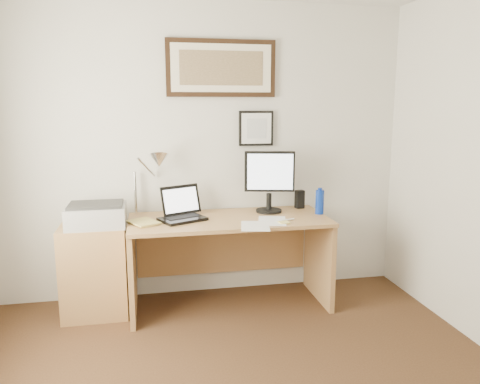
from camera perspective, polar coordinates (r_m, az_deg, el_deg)
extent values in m
cube|color=silver|center=(4.04, -4.38, 4.86)|extent=(3.50, 0.02, 2.50)
cube|color=#9E7142|center=(3.92, -17.26, -9.09)|extent=(0.50, 0.40, 0.73)
cylinder|color=#0B2B97|center=(3.96, 9.68, -1.22)|extent=(0.07, 0.07, 0.20)
cylinder|color=#0B2B97|center=(3.94, 9.74, 0.35)|extent=(0.04, 0.04, 0.02)
cube|color=black|center=(4.16, 7.28, -0.88)|extent=(0.08, 0.07, 0.16)
cube|color=white|center=(3.54, 1.87, -4.16)|extent=(0.27, 0.34, 0.00)
cube|color=white|center=(3.69, 3.93, -3.53)|extent=(0.29, 0.35, 0.00)
cube|color=#EED970|center=(3.64, 5.38, -3.70)|extent=(0.09, 0.09, 0.01)
cylinder|color=white|center=(3.71, 5.70, -3.42)|extent=(0.14, 0.06, 0.02)
imported|color=tan|center=(3.64, -12.90, -3.88)|extent=(0.28, 0.30, 0.02)
cube|color=#9E7142|center=(3.79, -1.35, -3.42)|extent=(1.60, 0.70, 0.03)
cube|color=#9E7142|center=(3.85, -12.99, -9.30)|extent=(0.04, 0.65, 0.72)
cube|color=#9E7142|center=(4.10, 9.60, -7.95)|extent=(0.04, 0.65, 0.72)
cube|color=#9E7142|center=(4.18, -2.11, -6.12)|extent=(1.50, 0.03, 0.55)
cube|color=black|center=(3.73, -7.02, -3.29)|extent=(0.41, 0.36, 0.02)
cube|color=black|center=(3.76, -7.06, -2.97)|extent=(0.31, 0.24, 0.00)
cube|color=black|center=(3.83, -7.21, -0.95)|extent=(0.34, 0.21, 0.23)
cube|color=white|center=(3.83, -7.21, -0.98)|extent=(0.29, 0.17, 0.18)
cylinder|color=black|center=(4.00, 3.53, -2.29)|extent=(0.22, 0.22, 0.02)
cylinder|color=black|center=(3.99, 3.54, -1.17)|extent=(0.04, 0.04, 0.14)
cube|color=black|center=(3.93, 3.62, 2.51)|extent=(0.42, 0.12, 0.34)
cube|color=white|center=(3.91, 3.70, 2.47)|extent=(0.37, 0.08, 0.30)
cube|color=#A5A5A8|center=(3.76, -17.10, -2.82)|extent=(0.44, 0.34, 0.16)
cube|color=#2E2E2E|center=(3.75, -17.17, -1.48)|extent=(0.40, 0.30, 0.02)
cylinder|color=silver|center=(3.98, -12.64, -0.11)|extent=(0.02, 0.02, 0.36)
cylinder|color=silver|center=(3.88, -11.32, 2.96)|extent=(0.15, 0.23, 0.19)
cone|color=silver|center=(3.82, -9.85, 3.79)|extent=(0.16, 0.18, 0.15)
cube|color=black|center=(4.02, -2.29, 14.85)|extent=(0.92, 0.03, 0.47)
cube|color=#EFE4C8|center=(4.01, -2.25, 14.86)|extent=(0.84, 0.01, 0.39)
cube|color=brown|center=(4.00, -2.24, 14.87)|extent=(0.70, 0.00, 0.28)
cube|color=black|center=(4.08, 1.97, 7.76)|extent=(0.30, 0.02, 0.30)
cube|color=white|center=(4.06, 2.02, 7.75)|extent=(0.26, 0.00, 0.26)
cube|color=#B9BFC4|center=(4.06, 2.03, 7.75)|extent=(0.17, 0.00, 0.17)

